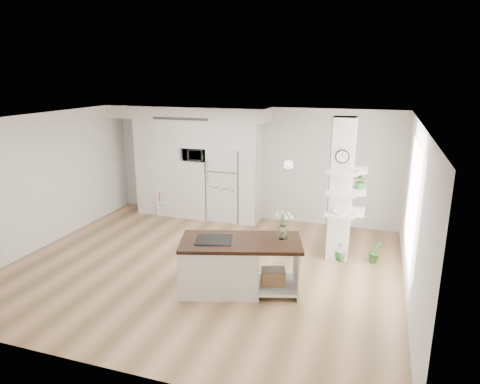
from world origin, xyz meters
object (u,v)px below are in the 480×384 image
(refrigerator, at_px, (226,184))
(kitchen_island, at_px, (227,264))
(bookshelf, at_px, (170,204))
(floor_plant_a, at_px, (375,251))

(refrigerator, xyz_separation_m, kitchen_island, (1.24, -3.37, -0.42))
(refrigerator, relative_size, kitchen_island, 0.83)
(bookshelf, xyz_separation_m, floor_plant_a, (4.98, -1.36, -0.07))
(bookshelf, height_order, floor_plant_a, bookshelf)
(floor_plant_a, bearing_deg, bookshelf, 164.71)
(bookshelf, distance_m, floor_plant_a, 5.16)
(refrigerator, relative_size, bookshelf, 2.63)
(refrigerator, distance_m, bookshelf, 1.57)
(bookshelf, bearing_deg, kitchen_island, -71.58)
(kitchen_island, height_order, bookshelf, kitchen_island)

